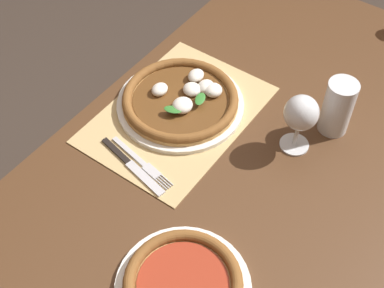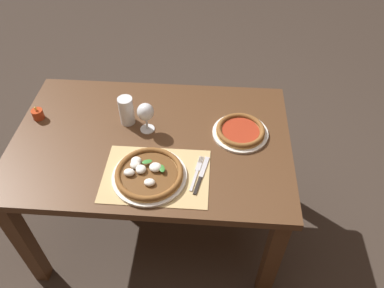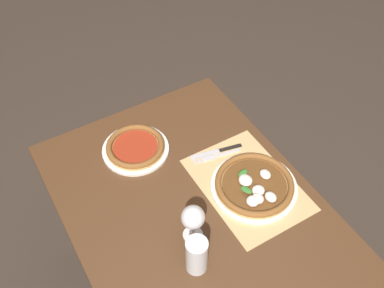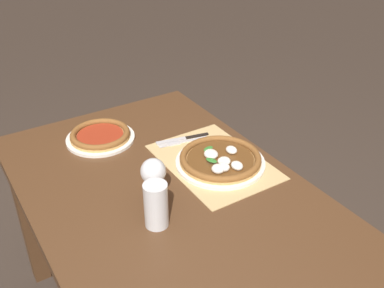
{
  "view_description": "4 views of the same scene",
  "coord_description": "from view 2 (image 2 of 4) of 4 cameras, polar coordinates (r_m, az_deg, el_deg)",
  "views": [
    {
      "loc": [
        0.78,
        0.34,
        1.72
      ],
      "look_at": [
        0.17,
        -0.1,
        0.82
      ],
      "focal_mm": 50.0,
      "sensor_mm": 36.0,
      "label": 1
    },
    {
      "loc": [
        0.28,
        -1.23,
        1.99
      ],
      "look_at": [
        0.2,
        -0.07,
        0.79
      ],
      "focal_mm": 35.0,
      "sensor_mm": 36.0,
      "label": 2
    },
    {
      "loc": [
        -0.71,
        0.47,
        2.09
      ],
      "look_at": [
        0.27,
        -0.11,
        0.82
      ],
      "focal_mm": 42.0,
      "sensor_mm": 36.0,
      "label": 3
    },
    {
      "loc": [
        -1.05,
        0.56,
        1.64
      ],
      "look_at": [
        0.15,
        -0.19,
        0.78
      ],
      "focal_mm": 42.0,
      "sensor_mm": 36.0,
      "label": 4
    }
  ],
  "objects": [
    {
      "name": "votive_candle",
      "position": [
        2.01,
        -22.43,
        4.19
      ],
      "size": [
        0.06,
        0.06,
        0.07
      ],
      "color": "#B23819",
      "rests_on": "dining_table"
    },
    {
      "name": "dining_table",
      "position": [
        1.86,
        -6.01,
        -1.47
      ],
      "size": [
        1.32,
        0.86,
        0.74
      ],
      "color": "#4C301C",
      "rests_on": "ground"
    },
    {
      "name": "fork",
      "position": [
        1.62,
        0.71,
        -4.4
      ],
      "size": [
        0.05,
        0.2,
        0.0
      ],
      "color": "#B7B7BC",
      "rests_on": "paper_placemat"
    },
    {
      "name": "pizza_near",
      "position": [
        1.61,
        -6.61,
        -4.52
      ],
      "size": [
        0.32,
        0.32,
        0.05
      ],
      "color": "silver",
      "rests_on": "paper_placemat"
    },
    {
      "name": "knife",
      "position": [
        1.61,
        1.43,
        -4.73
      ],
      "size": [
        0.06,
        0.21,
        0.01
      ],
      "color": "black",
      "rests_on": "paper_placemat"
    },
    {
      "name": "pizza_far",
      "position": [
        1.8,
        7.4,
        1.95
      ],
      "size": [
        0.27,
        0.27,
        0.04
      ],
      "color": "silver",
      "rests_on": "dining_table"
    },
    {
      "name": "pint_glass",
      "position": [
        1.84,
        -9.95,
        4.97
      ],
      "size": [
        0.07,
        0.07,
        0.15
      ],
      "color": "silver",
      "rests_on": "dining_table"
    },
    {
      "name": "wine_glass",
      "position": [
        1.76,
        -7.09,
        4.71
      ],
      "size": [
        0.08,
        0.08,
        0.16
      ],
      "color": "silver",
      "rests_on": "dining_table"
    },
    {
      "name": "ground_plane",
      "position": [
        2.36,
        -4.83,
        -11.95
      ],
      "size": [
        24.0,
        24.0,
        0.0
      ],
      "primitive_type": "plane",
      "color": "#382D26"
    },
    {
      "name": "paper_placemat",
      "position": [
        1.62,
        -5.48,
        -4.81
      ],
      "size": [
        0.46,
        0.32,
        0.0
      ],
      "primitive_type": "cube",
      "color": "tan",
      "rests_on": "dining_table"
    }
  ]
}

